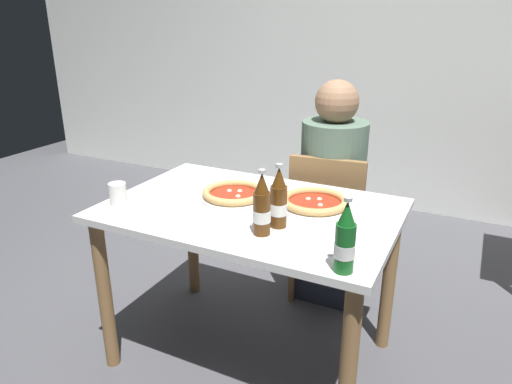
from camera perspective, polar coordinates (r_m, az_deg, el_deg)
name	(u,v)px	position (r m, az deg, el deg)	size (l,w,h in m)	color
ground_plane	(251,353)	(2.35, -0.57, -19.00)	(8.00, 8.00, 0.00)	#4C4C51
back_wall_tiled	(379,44)	(3.91, 14.79, 17.04)	(7.00, 0.10, 2.60)	white
dining_table_main	(251,232)	(2.01, -0.64, -4.85)	(1.20, 0.80, 0.75)	silver
chair_behind_table	(329,219)	(2.53, 8.82, -3.30)	(0.44, 0.44, 0.85)	olive
diner_seated	(331,198)	(2.54, 9.13, -0.75)	(0.34, 0.34, 1.21)	#2D3342
pizza_margherita_near	(234,194)	(2.04, -2.70, -0.26)	(0.30, 0.30, 0.04)	white
pizza_marinara_far	(315,203)	(1.96, 7.14, -1.28)	(0.30, 0.30, 0.04)	white
beer_bottle_left	(262,207)	(1.68, 0.71, -1.90)	(0.07, 0.07, 0.25)	#512D0F
beer_bottle_center	(279,201)	(1.74, 2.77, -1.06)	(0.07, 0.07, 0.25)	#512D0F
beer_bottle_right	(345,241)	(1.46, 10.79, -5.86)	(0.07, 0.07, 0.25)	#14591E
napkin_with_cutlery	(334,243)	(1.67, 9.41, -6.18)	(0.20, 0.20, 0.01)	white
paper_cup	(118,194)	(2.05, -16.46, -0.23)	(0.07, 0.07, 0.10)	white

